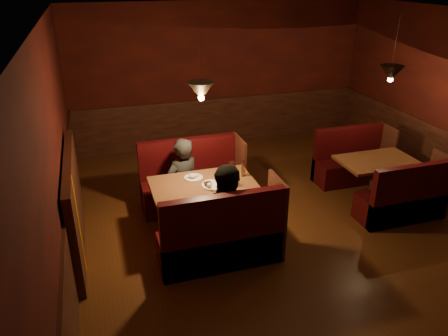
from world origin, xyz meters
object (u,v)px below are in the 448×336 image
object	(u,v)px
main_bench_near	(223,241)
second_bench_near	(404,201)
diner_b	(230,201)
main_table	(204,194)
second_bench_far	(351,164)
second_table	(376,170)
diner_a	(182,167)
main_bench_far	(192,185)

from	to	relation	value
main_bench_near	second_bench_near	bearing A→B (deg)	4.66
main_bench_near	diner_b	bearing A→B (deg)	41.10
main_table	second_bench_near	xyz separation A→B (m)	(2.90, -0.57, -0.29)
second_bench_far	second_bench_near	bearing A→B (deg)	-90.00
main_table	second_table	bearing A→B (deg)	2.87
main_table	main_bench_near	world-z (taller)	main_bench_near
second_bench_far	second_bench_near	distance (m)	1.44
second_table	second_bench_near	xyz separation A→B (m)	(0.03, -0.72, -0.20)
main_bench_near	second_bench_far	world-z (taller)	main_bench_near
diner_b	second_bench_near	bearing A→B (deg)	21.43
main_bench_near	diner_a	bearing A→B (deg)	98.31
second_bench_near	main_bench_far	bearing A→B (deg)	154.39
second_bench_far	main_table	bearing A→B (deg)	-163.44
diner_a	main_bench_far	bearing A→B (deg)	-152.79
second_bench_near	diner_a	size ratio (longest dim) A/B	0.84
main_table	main_bench_near	xyz separation A→B (m)	(0.02, -0.81, -0.25)
diner_a	second_table	bearing A→B (deg)	149.80
main_bench_near	second_bench_far	xyz separation A→B (m)	(2.88, 1.67, -0.04)
main_bench_near	main_bench_far	bearing A→B (deg)	90.00
main_bench_far	second_bench_far	distance (m)	2.89
second_table	diner_b	size ratio (longest dim) A/B	0.74
main_bench_far	second_bench_far	bearing A→B (deg)	1.08
main_bench_near	second_bench_far	size ratio (longest dim) A/B	1.18
main_bench_near	second_bench_near	size ratio (longest dim) A/B	1.18
second_table	main_bench_far	bearing A→B (deg)	166.91
diner_b	main_table	bearing A→B (deg)	121.82
second_table	second_bench_far	size ratio (longest dim) A/B	0.90
main_bench_near	diner_a	distance (m)	1.47
main_bench_far	main_bench_near	distance (m)	1.62
main_bench_far	diner_b	xyz separation A→B (m)	(0.14, -1.50, 0.47)
diner_a	main_bench_near	bearing A→B (deg)	76.09
main_bench_far	second_table	xyz separation A→B (m)	(2.86, -0.66, 0.16)
main_table	second_bench_far	distance (m)	3.04
second_table	diner_b	distance (m)	2.86
main_table	second_bench_far	xyz separation A→B (m)	(2.90, 0.86, -0.29)
main_bench_near	diner_b	size ratio (longest dim) A/B	0.96
main_bench_far	second_bench_near	bearing A→B (deg)	-25.61
diner_a	main_table	bearing A→B (deg)	85.80
second_bench_near	diner_b	xyz separation A→B (m)	(-2.74, -0.11, 0.51)
main_table	diner_b	world-z (taller)	diner_b
main_bench_far	diner_b	bearing A→B (deg)	-84.66
main_table	main_bench_far	size ratio (longest dim) A/B	0.91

